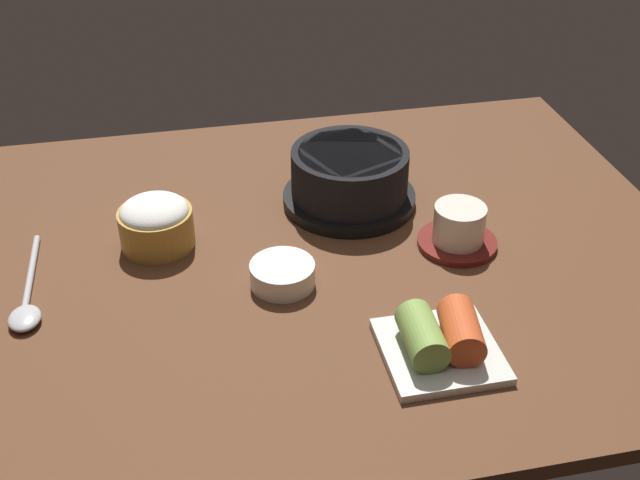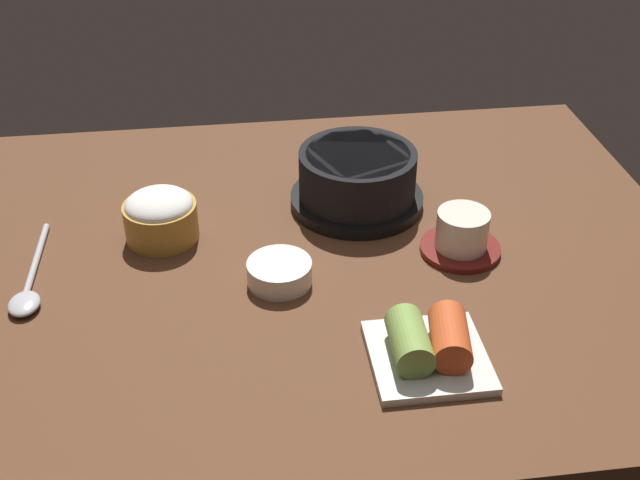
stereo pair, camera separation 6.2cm
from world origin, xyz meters
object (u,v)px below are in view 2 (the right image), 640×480
(spoon, at_px, (28,289))
(banchan_cup_center, at_px, (279,272))
(rice_bowl, at_px, (160,215))
(stone_pot, at_px, (357,179))
(kimchi_plate, at_px, (429,346))
(tea_cup_with_saucer, at_px, (462,234))

(spoon, bearing_deg, banchan_cup_center, -3.16)
(banchan_cup_center, bearing_deg, rice_bowl, 140.82)
(stone_pot, xyz_separation_m, rice_bowl, (-0.26, -0.05, -0.01))
(rice_bowl, relative_size, banchan_cup_center, 1.21)
(rice_bowl, height_order, kimchi_plate, rice_bowl)
(rice_bowl, xyz_separation_m, tea_cup_with_saucer, (0.37, -0.08, -0.01))
(kimchi_plate, bearing_deg, stone_pot, 93.87)
(stone_pot, xyz_separation_m, banchan_cup_center, (-0.12, -0.16, -0.03))
(stone_pot, bearing_deg, tea_cup_with_saucer, -49.28)
(rice_bowl, distance_m, tea_cup_with_saucer, 0.38)
(rice_bowl, relative_size, spoon, 0.49)
(rice_bowl, distance_m, spoon, 0.19)
(banchan_cup_center, xyz_separation_m, kimchi_plate, (0.14, -0.16, 0.01))
(tea_cup_with_saucer, xyz_separation_m, kimchi_plate, (-0.09, -0.19, -0.00))
(stone_pot, relative_size, banchan_cup_center, 2.35)
(stone_pot, height_order, rice_bowl, stone_pot)
(stone_pot, bearing_deg, rice_bowl, -169.74)
(kimchi_plate, relative_size, spoon, 0.64)
(rice_bowl, bearing_deg, spoon, -147.09)
(rice_bowl, xyz_separation_m, banchan_cup_center, (0.14, -0.12, -0.02))
(rice_bowl, relative_size, tea_cup_with_saucer, 0.93)
(rice_bowl, xyz_separation_m, kimchi_plate, (0.29, -0.27, -0.01))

